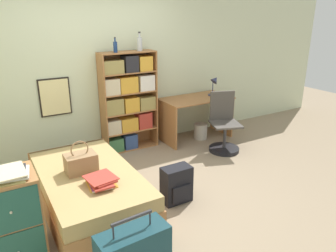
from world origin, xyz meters
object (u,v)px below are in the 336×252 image
(magazine_pile_on_dresser, at_px, (10,174))
(handbag, at_px, (81,162))
(waste_bin, at_px, (200,131))
(desk, at_px, (196,110))
(book_stack_on_bed, at_px, (100,181))
(bottle_brown, at_px, (140,43))
(dresser, at_px, (12,218))
(bookcase, at_px, (128,101))
(desk_chair, at_px, (224,132))
(backpack, at_px, (177,185))
(bed, at_px, (89,189))
(desk_lamp, at_px, (215,82))
(bottle_green, at_px, (115,47))

(magazine_pile_on_dresser, bearing_deg, handbag, 36.45)
(handbag, relative_size, magazine_pile_on_dresser, 0.99)
(handbag, height_order, waste_bin, handbag)
(desk, height_order, waste_bin, desk)
(book_stack_on_bed, relative_size, bottle_brown, 1.25)
(dresser, height_order, bottle_brown, bottle_brown)
(dresser, distance_m, bookcase, 2.74)
(desk, relative_size, desk_chair, 1.28)
(waste_bin, bearing_deg, handbag, -156.27)
(handbag, relative_size, desk, 0.31)
(desk_chair, height_order, backpack, desk_chair)
(bed, bearing_deg, book_stack_on_bed, -85.56)
(desk, distance_m, desk_lamp, 0.61)
(dresser, relative_size, backpack, 1.88)
(handbag, bearing_deg, dresser, -146.86)
(bookcase, xyz_separation_m, bottle_green, (-0.18, -0.04, 0.87))
(book_stack_on_bed, height_order, desk_chair, desk_chair)
(desk_chair, bearing_deg, backpack, -147.86)
(dresser, bearing_deg, bottle_brown, 39.75)
(bottle_brown, bearing_deg, backpack, -103.03)
(bed, height_order, desk, desk)
(handbag, bearing_deg, desk_chair, 10.79)
(bottle_green, bearing_deg, bottle_brown, 2.87)
(bottle_brown, relative_size, desk, 0.23)
(dresser, relative_size, desk_chair, 0.88)
(waste_bin, bearing_deg, desk_chair, -87.67)
(magazine_pile_on_dresser, height_order, bookcase, bookcase)
(handbag, xyz_separation_m, desk, (2.40, 1.15, -0.04))
(book_stack_on_bed, distance_m, magazine_pile_on_dresser, 0.93)
(magazine_pile_on_dresser, bearing_deg, book_stack_on_bed, 9.94)
(magazine_pile_on_dresser, relative_size, desk, 0.31)
(book_stack_on_bed, relative_size, desk, 0.29)
(bed, distance_m, magazine_pile_on_dresser, 1.16)
(dresser, bearing_deg, bookcase, 43.17)
(bottle_brown, xyz_separation_m, backpack, (-0.41, -1.78, -1.49))
(bed, relative_size, dresser, 2.14)
(desk_lamp, relative_size, waste_bin, 1.33)
(magazine_pile_on_dresser, xyz_separation_m, bookcase, (1.93, 1.89, -0.06))
(bottle_green, bearing_deg, waste_bin, -8.14)
(bed, bearing_deg, handbag, 150.91)
(handbag, xyz_separation_m, dresser, (-0.80, -0.52, -0.14))
(desk_chair, bearing_deg, dresser, -163.15)
(desk, bearing_deg, bottle_green, 174.14)
(magazine_pile_on_dresser, height_order, bottle_brown, bottle_brown)
(bottle_green, distance_m, waste_bin, 2.15)
(dresser, distance_m, bottle_green, 2.85)
(bed, xyz_separation_m, bottle_brown, (1.36, 1.35, 1.49))
(book_stack_on_bed, height_order, desk, desk)
(desk_lamp, bearing_deg, handbag, -157.56)
(bottle_green, distance_m, desk, 1.83)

